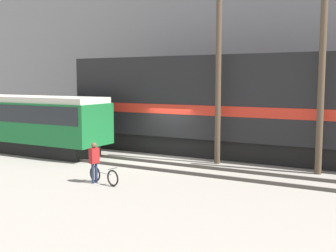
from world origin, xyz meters
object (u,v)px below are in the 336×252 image
utility_pole_left (218,82)px  streetcar (20,120)px  freight_locomotive (242,105)px  person (94,159)px  utility_pole_center (321,87)px  bicycle (104,176)px

utility_pole_left → streetcar: bearing=-169.1°
freight_locomotive → person: 8.71m
streetcar → person: size_ratio=6.89×
streetcar → utility_pole_left: size_ratio=1.41×
streetcar → utility_pole_center: bearing=7.7°
streetcar → utility_pole_left: bearing=10.9°
bicycle → utility_pole_left: size_ratio=0.21×
utility_pole_center → streetcar: bearing=-172.3°
bicycle → utility_pole_left: 7.17m
person → utility_pole_center: bearing=38.6°
bicycle → freight_locomotive: bearing=70.7°
streetcar → bicycle: bearing=-23.2°
streetcar → person: bearing=-24.5°
streetcar → bicycle: (8.57, -3.67, -1.45)m
person → utility_pole_center: size_ratio=0.22×
bicycle → utility_pole_left: (2.32, 5.77, 3.56)m
freight_locomotive → streetcar: size_ratio=1.72×
streetcar → freight_locomotive: bearing=20.3°
streetcar → utility_pole_center: size_ratio=1.49×
utility_pole_left → utility_pole_center: (4.59, -0.00, -0.21)m
freight_locomotive → person: size_ratio=11.88×
streetcar → utility_pole_left: (10.89, 2.10, 2.11)m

